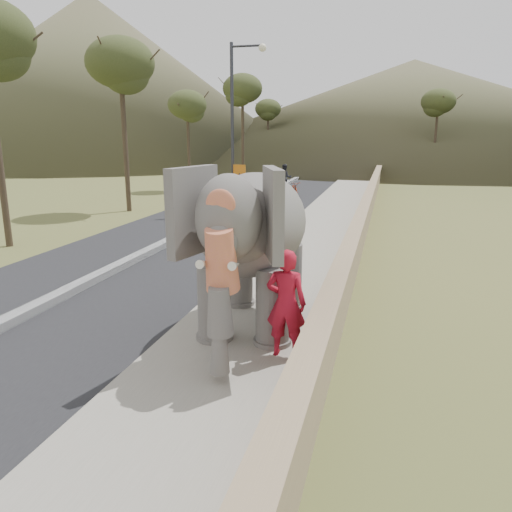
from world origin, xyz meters
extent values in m
plane|color=olive|center=(0.00, 0.00, 0.00)|extent=(160.00, 160.00, 0.00)
cube|color=black|center=(-5.00, 10.00, 0.01)|extent=(7.00, 120.00, 0.03)
cube|color=black|center=(-5.00, 10.00, 0.11)|extent=(0.35, 120.00, 0.22)
cube|color=#9E9687|center=(0.00, 10.00, 0.07)|extent=(3.00, 120.00, 0.15)
cube|color=tan|center=(1.65, 10.00, 0.55)|extent=(0.30, 120.00, 1.10)
cylinder|color=#2B2A2F|center=(-5.00, 14.12, 4.00)|extent=(0.16, 0.16, 8.00)
cylinder|color=#2B2A2F|center=(-4.20, 14.12, 7.80)|extent=(1.60, 0.10, 0.10)
sphere|color=#FFF2CC|center=(-3.50, 14.12, 7.70)|extent=(0.36, 0.36, 0.36)
cylinder|color=#2D2D33|center=(-4.50, 13.60, 1.00)|extent=(0.08, 0.08, 2.00)
cube|color=orange|center=(-4.50, 13.60, 2.10)|extent=(0.60, 0.05, 0.60)
cone|color=brown|center=(-38.00, 55.00, 11.00)|extent=(60.00, 60.00, 22.00)
cone|color=brown|center=(5.00, 70.00, 7.00)|extent=(80.00, 80.00, 14.00)
imported|color=#AA1225|center=(0.95, -1.76, 1.11)|extent=(0.70, 0.46, 1.91)
imported|color=maroon|center=(-3.24, 21.43, 0.43)|extent=(1.14, 1.75, 0.87)
imported|color=black|center=(-3.84, 21.43, 1.10)|extent=(1.01, 0.90, 1.71)
camera|label=1|loc=(2.53, -9.70, 3.97)|focal=35.00mm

